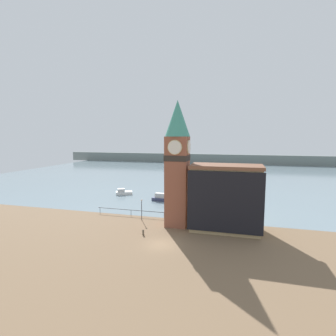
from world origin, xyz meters
TOP-DOWN VIEW (x-y plane):
  - ground_plane at (0.00, 0.00)m, footprint 160.00×160.00m
  - water at (0.00, 71.30)m, footprint 160.00×120.00m
  - far_shoreline at (0.00, 111.30)m, footprint 180.00×3.00m
  - pier_railing at (-9.04, 11.05)m, footprint 13.27×0.08m
  - clock_tower at (0.32, 8.20)m, footprint 3.97×3.97m
  - pier_building at (8.00, 7.80)m, footprint 10.85×5.70m
  - boat_near at (-5.92, 23.17)m, footprint 6.83×2.27m
  - boat_far at (-17.93, 27.11)m, footprint 4.47×3.52m
  - mooring_bollard_near at (-3.52, 2.61)m, footprint 0.28×0.28m
  - lamp_post at (-6.24, 9.18)m, footprint 0.32×0.32m

SIDE VIEW (x-z plane):
  - water at x=0.00m, z-range 0.00..0.00m
  - ground_plane at x=0.00m, z-range 0.00..0.00m
  - mooring_bollard_near at x=-3.52m, z-range 0.04..0.86m
  - boat_far at x=-17.93m, z-range -0.19..1.29m
  - boat_near at x=-5.92m, z-range -0.25..1.49m
  - pier_railing at x=-9.04m, z-range 0.42..1.51m
  - far_shoreline at x=0.00m, z-range 0.00..5.00m
  - lamp_post at x=-6.24m, z-range 0.76..4.46m
  - pier_building at x=8.00m, z-range 0.02..10.23m
  - clock_tower at x=0.32m, z-range 0.64..20.73m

